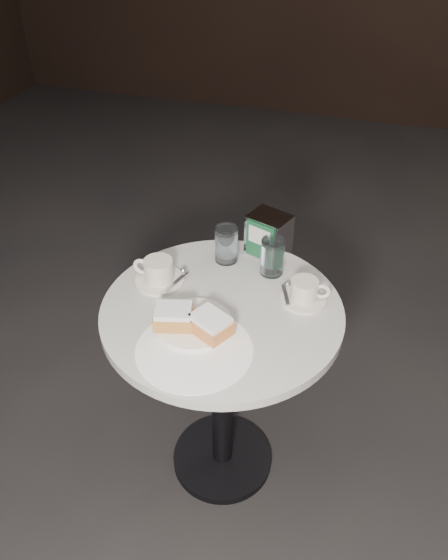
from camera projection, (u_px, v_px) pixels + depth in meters
ground at (222, 460)px, 2.02m from camera, size 7.00×7.00×0.00m
cafe_table at (222, 356)px, 1.69m from camera, size 0.70×0.70×0.74m
sugar_spill at (194, 349)px, 1.43m from camera, size 0.38×0.38×0.00m
beignet_plate at (193, 322)px, 1.48m from camera, size 0.23×0.22×0.07m
coffee_cup_left at (158, 272)px, 1.64m from camera, size 0.16×0.15×0.08m
coffee_cup_right at (304, 292)px, 1.57m from camera, size 0.15×0.15×0.07m
water_glass_left at (226, 245)px, 1.72m from camera, size 0.10×0.10×0.12m
water_glass_right at (272, 257)px, 1.66m from camera, size 0.09×0.09×0.12m
napkin_dispenser at (269, 236)px, 1.73m from camera, size 0.15×0.14×0.14m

